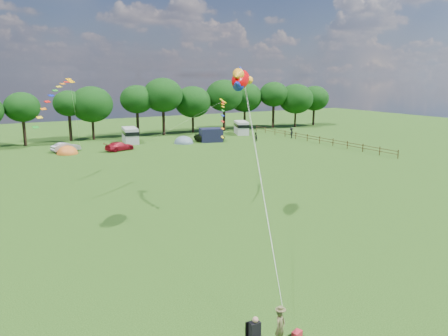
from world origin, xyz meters
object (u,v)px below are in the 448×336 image
campervan_d (241,127)px  walker_a (256,137)px  walker_b (291,133)px  car_b (66,147)px  tent_orange (68,154)px  campervan_c (130,135)px  kite_flyer (280,327)px  tent_greyblue (184,143)px  fish_kite (240,79)px  car_c (120,146)px  camp_chair (255,330)px  car_d (210,137)px

campervan_d → walker_a: bearing=-175.6°
walker_b → car_b: bearing=-39.5°
car_b → tent_orange: bearing=159.5°
campervan_c → tent_orange: bearing=126.9°
kite_flyer → walker_b: walker_b is taller
tent_greyblue → walker_a: 11.95m
campervan_d → fish_kite: bearing=169.4°
walker_b → walker_a: bearing=-32.2°
campervan_d → walker_b: bearing=-130.8°
campervan_c → tent_greyblue: size_ratio=1.55×
campervan_d → car_b: bearing=118.3°
campervan_c → fish_kite: 43.55m
campervan_d → kite_flyer: (-33.03, -55.68, -0.52)m
kite_flyer → car_c: bearing=59.4°
car_b → camp_chair: camp_chair is taller
walker_a → car_c: bearing=-20.4°
tent_orange → car_c: bearing=-7.6°
tent_greyblue → camp_chair: 54.40m
car_b → kite_flyer: size_ratio=2.49×
tent_greyblue → camp_chair: size_ratio=2.36×
camp_chair → kite_flyer: bearing=-8.9°
car_d → tent_greyblue: car_d is taller
car_b → campervan_c: (10.63, 3.47, 0.65)m
car_d → campervan_c: bearing=68.2°
car_b → campervan_d: (31.91, 3.71, 0.61)m
car_c → campervan_c: (3.70, 6.40, 0.68)m
car_d → tent_greyblue: 4.97m
tent_orange → tent_greyblue: (18.07, 0.75, -0.00)m
car_c → kite_flyer: 49.70m
car_c → tent_orange: (-7.10, 0.95, -0.61)m
car_c → campervan_d: 25.85m
campervan_c → kite_flyer: 56.68m
car_d → tent_orange: bearing=90.7°
car_c → tent_orange: size_ratio=1.31×
car_c → campervan_d: bearing=-93.2°
tent_greyblue → kite_flyer: 54.21m
campervan_d → car_c: bearing=126.5°
tent_greyblue → fish_kite: fish_kite is taller
fish_kite → campervan_d: bearing=9.6°
tent_greyblue → walker_a: (11.28, -3.87, 0.71)m
campervan_c → fish_kite: size_ratio=1.63×
tent_orange → kite_flyer: 50.01m
tent_greyblue → tent_orange: bearing=-177.6°
campervan_c → walker_b: bearing=-98.3°
tent_greyblue → walker_b: (18.66, -3.98, 0.90)m
car_c → walker_a: bearing=-113.6°
car_c → campervan_c: campervan_c is taller
car_b → kite_flyer: 51.99m
car_c → kite_flyer: (-8.06, -49.05, 0.12)m
car_b → fish_kite: 40.29m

